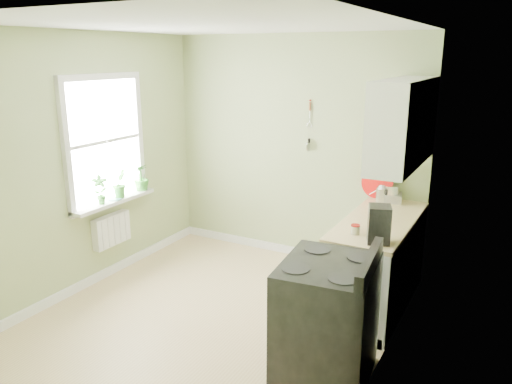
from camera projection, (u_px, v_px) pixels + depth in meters
The scene contains 21 objects.
floor at pixel (215, 317), 4.85m from camera, with size 3.20×3.60×0.02m, color tan.
ceiling at pixel (208, 23), 4.13m from camera, with size 3.20×3.60×0.02m, color white.
wall_back at pixel (294, 150), 6.02m from camera, with size 3.20×0.02×2.70m, color #A9B77D.
wall_left at pixel (83, 164), 5.23m from camera, with size 0.02×3.60×2.70m, color #A9B77D.
wall_right at pixel (391, 208), 3.75m from camera, with size 0.02×3.60×2.70m, color #A9B77D.
base_cabinets at pixel (378, 264), 4.98m from camera, with size 0.60×1.60×0.87m, color white.
countertop at pixel (380, 221), 4.87m from camera, with size 0.64×1.60×0.04m, color beige.
upper_cabinets at pixel (404, 123), 4.63m from camera, with size 0.35×1.40×0.80m, color white.
window at pixel (105, 141), 5.42m from camera, with size 0.06×1.14×1.44m.
window_sill at pixel (114, 201), 5.56m from camera, with size 0.18×1.14×0.04m, color white.
radiator at pixel (111, 230), 5.62m from camera, with size 0.12×0.50×0.35m, color white.
wall_utensils at pixel (309, 134), 5.85m from camera, with size 0.02×0.14×0.58m.
stove at pixel (327, 321), 3.82m from camera, with size 0.77×0.86×1.10m.
stand_mixer at pixel (393, 183), 5.47m from camera, with size 0.28×0.39×0.44m.
kettle at pixel (381, 193), 5.40m from camera, with size 0.19×0.11×0.20m.
coffee_maker at pixel (379, 225), 4.24m from camera, with size 0.24×0.25×0.32m.
red_tray at pixel (377, 183), 5.53m from camera, with size 0.35×0.35×0.02m, color #A30C09.
jar at pixel (355, 229), 4.45m from camera, with size 0.08×0.08×0.09m.
plant_a at pixel (100, 190), 5.34m from camera, with size 0.17×0.12×0.32m, color #2B6620.
plant_b at pixel (120, 184), 5.59m from camera, with size 0.18×0.15×0.33m, color #2B6620.
plant_c at pixel (141, 177), 5.89m from camera, with size 0.17×0.17×0.31m, color #2B6620.
Camera 1 is at (2.43, -3.63, 2.47)m, focal length 35.00 mm.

